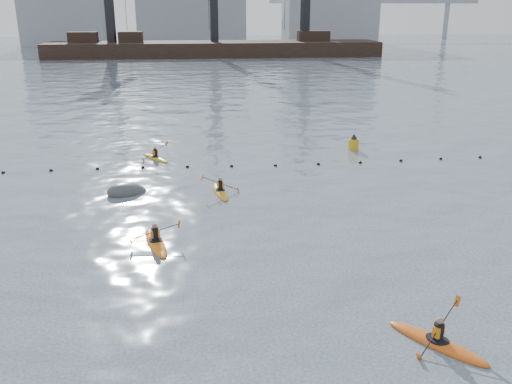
% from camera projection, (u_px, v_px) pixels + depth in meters
% --- Properties ---
extents(ground, '(400.00, 400.00, 0.00)m').
position_uv_depth(ground, '(348.00, 375.00, 16.06)').
color(ground, '#374750').
rests_on(ground, ground).
extents(float_line, '(33.24, 0.73, 0.24)m').
position_uv_depth(float_line, '(253.00, 165.00, 37.19)').
color(float_line, black).
rests_on(float_line, ground).
extents(barge_pier, '(72.00, 19.30, 29.50)m').
position_uv_depth(barge_pier, '(214.00, 47.00, 118.87)').
color(barge_pier, black).
rests_on(barge_pier, ground).
extents(skyline, '(141.00, 28.00, 22.00)m').
position_uv_depth(skyline, '(217.00, 11.00, 154.62)').
color(skyline, gray).
rests_on(skyline, ground).
extents(kayaker_0, '(2.72, 3.18, 1.44)m').
position_uv_depth(kayaker_0, '(437.00, 342.00, 17.46)').
color(kayaker_0, '#D25713').
rests_on(kayaker_0, ground).
extents(kayaker_2, '(2.34, 3.60, 1.15)m').
position_uv_depth(kayaker_2, '(156.00, 242.00, 24.89)').
color(kayaker_2, orange).
rests_on(kayaker_2, ground).
extents(kayaker_3, '(2.29, 3.36, 1.30)m').
position_uv_depth(kayaker_3, '(220.00, 191.00, 31.75)').
color(kayaker_3, orange).
rests_on(kayaker_3, ground).
extents(kayaker_5, '(2.34, 2.94, 1.24)m').
position_uv_depth(kayaker_5, '(155.00, 157.00, 38.82)').
color(kayaker_5, gold).
rests_on(kayaker_5, ground).
extents(mooring_buoy, '(3.03, 2.51, 1.71)m').
position_uv_depth(mooring_buoy, '(128.00, 193.00, 31.70)').
color(mooring_buoy, '#3D3F42').
rests_on(mooring_buoy, ground).
extents(nav_buoy, '(0.78, 0.78, 1.41)m').
position_uv_depth(nav_buoy, '(354.00, 144.00, 41.19)').
color(nav_buoy, '#C39513').
rests_on(nav_buoy, ground).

